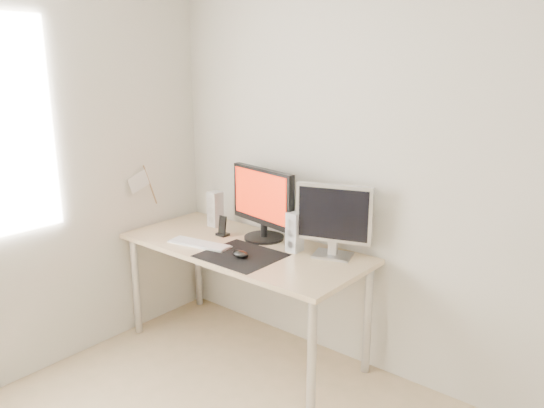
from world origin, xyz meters
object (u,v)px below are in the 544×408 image
Objects in this scene: main_monitor at (263,201)px; desk at (243,257)px; speaker_right at (295,232)px; mouse at (240,254)px; keyboard at (200,244)px; phone_dock at (223,230)px; second_monitor at (334,217)px; speaker_left at (215,209)px.

desk is at bearing -94.54° from main_monitor.
desk is 0.39m from speaker_right.
mouse reaches higher than desk.
main_monitor is at bearing 55.49° from keyboard.
speaker_right reaches higher than desk.
speaker_right is at bearing 59.04° from mouse.
phone_dock is at bearing 148.06° from mouse.
second_monitor is 0.81m from phone_dock.
mouse is 0.59m from second_monitor.
mouse is at bearing -71.17° from main_monitor.
main_monitor is at bearing 170.29° from speaker_right.
keyboard is 0.23m from phone_dock.
keyboard is (-0.35, 0.01, -0.02)m from mouse.
keyboard is at bearing 179.15° from mouse.
keyboard is (0.21, -0.35, -0.11)m from speaker_left.
main_monitor is at bearing 24.16° from phone_dock.
speaker_left is at bearing 156.52° from desk.
speaker_right is 0.56m from phone_dock.
speaker_right reaches higher than keyboard.
second_monitor is (0.52, 0.02, -0.01)m from main_monitor.
main_monitor reaches higher than mouse.
phone_dock is (-0.02, 0.23, 0.03)m from keyboard.
mouse is 0.86× the size of phone_dock.
main_monitor reaches higher than keyboard.
mouse is at bearing -120.96° from speaker_right.
keyboard is at bearing -143.53° from desk.
speaker_left is (-0.56, 0.35, 0.10)m from mouse.
desk is 2.91× the size of main_monitor.
phone_dock is at bearing 165.06° from desk.
speaker_right is 0.61m from keyboard.
desk is 6.53× the size of speaker_right.
main_monitor reaches higher than speaker_right.
speaker_left is at bearing 147.74° from mouse.
speaker_left is 1.83× the size of phone_dock.
second_monitor is at bearing 25.34° from keyboard.
desk is 0.27m from phone_dock.
main_monitor is at bearing -177.91° from second_monitor.
speaker_right is at bearing -9.71° from main_monitor.
speaker_right is at bearing -4.57° from speaker_left.
second_monitor is 3.28× the size of phone_dock.
desk is at bearing -157.60° from speaker_right.
mouse is at bearing -31.94° from phone_dock.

